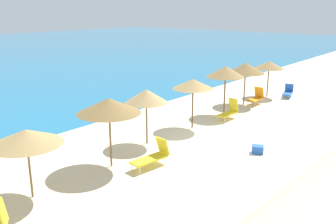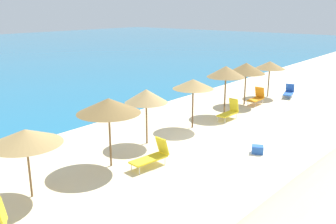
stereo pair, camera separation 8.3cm
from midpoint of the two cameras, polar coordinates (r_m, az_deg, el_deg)
ground_plane at (r=17.68m, az=8.15°, el=-4.90°), size 160.00×160.00×0.00m
beach_umbrella_1 at (r=12.85m, az=-21.01°, el=-3.60°), size 2.38×2.38×2.41m
beach_umbrella_2 at (r=14.51m, az=-9.03°, el=0.96°), size 2.53×2.53×2.83m
beach_umbrella_3 at (r=16.93m, az=-3.26°, el=2.48°), size 2.00×2.00×2.63m
beach_umbrella_4 at (r=19.29m, az=4.03°, el=4.34°), size 2.15×2.15×2.64m
beach_umbrella_5 at (r=21.91m, az=9.07°, el=6.19°), size 2.25×2.25×2.95m
beach_umbrella_6 at (r=24.64m, az=12.11°, el=6.65°), size 2.49×2.49×2.79m
beach_umbrella_7 at (r=27.42m, az=15.58°, el=7.01°), size 2.15×2.15×2.57m
lounge_chair_0 at (r=21.50m, az=9.60°, el=0.12°), size 1.53×0.62×1.16m
lounge_chair_1 at (r=27.96m, az=18.27°, el=2.96°), size 1.50×0.90×0.91m
lounge_chair_2 at (r=25.23m, az=13.69°, el=2.25°), size 1.34×0.63×1.13m
lounge_chair_4 at (r=14.98m, az=-2.27°, el=-6.74°), size 1.75×0.81×1.10m
cooler_box at (r=16.82m, az=13.82°, el=-5.66°), size 0.58×0.63×0.35m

